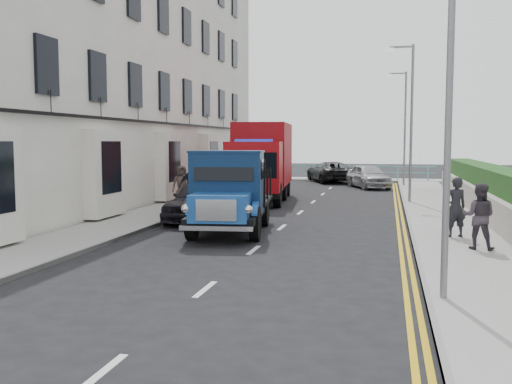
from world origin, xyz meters
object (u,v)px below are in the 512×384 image
bedford_lorry (228,197)px  pedestrian_east_near (455,207)px  red_lorry (262,160)px  lamp_mid (409,114)px  lamp_near (442,69)px  lamp_far (403,122)px  parked_car_front (202,200)px

bedford_lorry → pedestrian_east_near: (6.46, 0.49, -0.18)m
bedford_lorry → red_lorry: (-1.19, 9.99, 0.80)m
lamp_mid → lamp_near: bearing=-90.0°
lamp_near → pedestrian_east_near: (1.01, 6.57, -3.04)m
lamp_far → pedestrian_east_near: lamp_far is taller
pedestrian_east_near → lamp_mid: bearing=-103.3°
lamp_near → pedestrian_east_near: lamp_near is taller
lamp_mid → pedestrian_east_near: (1.01, -9.43, -3.04)m
bedford_lorry → red_lorry: red_lorry is taller
lamp_far → parked_car_front: lamp_far is taller
lamp_far → bedford_lorry: bearing=-105.3°
lamp_mid → red_lorry: size_ratio=0.98×
lamp_near → parked_car_front: bearing=129.0°
lamp_near → parked_car_front: lamp_near is taller
lamp_far → bedford_lorry: size_ratio=1.29×
bedford_lorry → red_lorry: 10.09m
parked_car_front → pedestrian_east_near: pedestrian_east_near is taller
lamp_far → lamp_mid: bearing=-90.0°
lamp_near → parked_car_front: 11.91m
lamp_mid → lamp_far: 10.00m
red_lorry → bedford_lorry: bearing=-88.9°
lamp_far → bedford_lorry: (-5.45, -19.91, -2.85)m
bedford_lorry → pedestrian_east_near: size_ratio=3.23×
lamp_mid → pedestrian_east_near: size_ratio=4.16×
lamp_mid → red_lorry: bearing=179.3°
lamp_mid → bedford_lorry: size_ratio=1.29×
lamp_far → parked_car_front: 18.83m
pedestrian_east_near → red_lorry: bearing=-70.6°
red_lorry → pedestrian_east_near: 12.24m
pedestrian_east_near → lamp_far: bearing=-106.5°
pedestrian_east_near → bedford_lorry: bearing=-15.1°
lamp_near → lamp_mid: 16.00m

